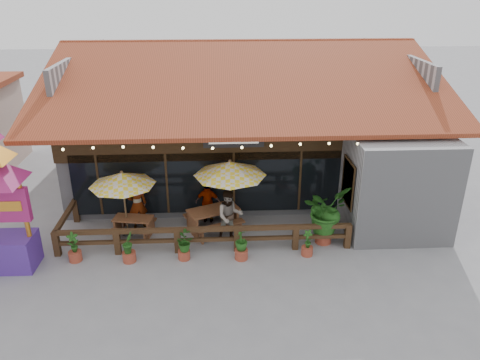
{
  "coord_description": "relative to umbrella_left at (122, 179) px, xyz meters",
  "views": [
    {
      "loc": [
        -1.11,
        -14.19,
        8.55
      ],
      "look_at": [
        -0.29,
        1.5,
        1.75
      ],
      "focal_mm": 35.0,
      "sensor_mm": 36.0,
      "label": 1
    }
  ],
  "objects": [
    {
      "name": "ground",
      "position": [
        4.41,
        -0.84,
        -2.15
      ],
      "size": [
        100.0,
        100.0,
        0.0
      ],
      "primitive_type": "plane",
      "color": "gray",
      "rests_on": "ground"
    },
    {
      "name": "restaurant_building",
      "position": [
        4.67,
        5.77,
        0.05
      ],
      "size": [
        15.5,
        14.73,
        6.09
      ],
      "color": "#9C9CA1",
      "rests_on": "ground"
    },
    {
      "name": "patio_railing",
      "position": [
        2.15,
        -1.11,
        -1.54
      ],
      "size": [
        10.0,
        2.6,
        0.92
      ],
      "color": "#432B18",
      "rests_on": "ground"
    },
    {
      "name": "umbrella_left",
      "position": [
        0.0,
        0.0,
        0.0
      ],
      "size": [
        2.75,
        2.75,
        2.47
      ],
      "color": "brown",
      "rests_on": "ground"
    },
    {
      "name": "umbrella_right",
      "position": [
        3.74,
        0.15,
        0.25
      ],
      "size": [
        2.66,
        2.66,
        2.76
      ],
      "color": "brown",
      "rests_on": "ground"
    },
    {
      "name": "picnic_table_left",
      "position": [
        0.24,
        -0.04,
        -1.7
      ],
      "size": [
        1.57,
        1.42,
        0.67
      ],
      "color": "brown",
      "rests_on": "ground"
    },
    {
      "name": "picnic_table_right",
      "position": [
        3.12,
        0.08,
        -1.57
      ],
      "size": [
        2.29,
        2.17,
        0.87
      ],
      "color": "brown",
      "rests_on": "ground"
    },
    {
      "name": "tropical_plant",
      "position": [
        6.96,
        -0.96,
        -0.96
      ],
      "size": [
        1.99,
        1.99,
        2.09
      ],
      "color": "brown",
      "rests_on": "ground"
    },
    {
      "name": "diner_a",
      "position": [
        0.35,
        0.47,
        -1.21
      ],
      "size": [
        0.8,
        0.65,
        1.89
      ],
      "primitive_type": "imported",
      "rotation": [
        0.0,
        0.0,
        3.47
      ],
      "color": "#372411",
      "rests_on": "ground"
    },
    {
      "name": "diner_b",
      "position": [
        3.69,
        -0.65,
        -1.2
      ],
      "size": [
        1.01,
        0.83,
        1.92
      ],
      "primitive_type": "imported",
      "rotation": [
        0.0,
        0.0,
        0.12
      ],
      "color": "#372411",
      "rests_on": "ground"
    },
    {
      "name": "diner_c",
      "position": [
        2.93,
        0.78,
        -1.34
      ],
      "size": [
        1.01,
        0.56,
        1.63
      ],
      "primitive_type": "imported",
      "rotation": [
        0.0,
        0.0,
        2.97
      ],
      "color": "#372411",
      "rests_on": "ground"
    },
    {
      "name": "planter_a",
      "position": [
        -1.42,
        -1.7,
        -1.72
      ],
      "size": [
        0.44,
        0.43,
        1.04
      ],
      "color": "brown",
      "rests_on": "ground"
    },
    {
      "name": "planter_b",
      "position": [
        0.36,
        -1.83,
        -1.67
      ],
      "size": [
        0.44,
        0.48,
        1.07
      ],
      "color": "brown",
      "rests_on": "ground"
    },
    {
      "name": "planter_c",
      "position": [
        2.14,
        -1.78,
        -1.61
      ],
      "size": [
        0.76,
        0.78,
        0.97
      ],
      "color": "brown",
      "rests_on": "ground"
    },
    {
      "name": "planter_d",
      "position": [
        4.03,
        -1.87,
        -1.64
      ],
      "size": [
        0.57,
        0.57,
        1.07
      ],
      "color": "brown",
      "rests_on": "ground"
    },
    {
      "name": "planter_e",
      "position": [
        6.24,
        -1.76,
        -1.76
      ],
      "size": [
        0.39,
        0.4,
        0.94
      ],
      "color": "brown",
      "rests_on": "ground"
    }
  ]
}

